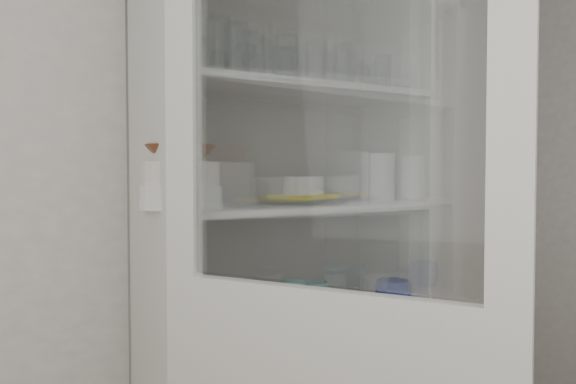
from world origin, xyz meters
TOP-DOWN VIEW (x-y plane):
  - wall_back at (0.00, 1.50)m, footprint 3.60×0.02m
  - pantry_cabinet at (0.20, 1.34)m, footprint 1.00×0.45m
  - tumbler_0 at (-0.13, 1.11)m, footprint 0.08×0.08m
  - tumbler_1 at (-0.07, 1.12)m, footprint 0.08×0.08m
  - tumbler_2 at (-0.00, 1.14)m, footprint 0.07×0.07m
  - tumbler_3 at (0.12, 1.15)m, footprint 0.08×0.08m
  - tumbler_4 at (0.36, 1.16)m, footprint 0.09×0.09m
  - tumbler_5 at (0.33, 1.14)m, footprint 0.07×0.07m
  - tumbler_6 at (0.52, 1.16)m, footprint 0.08×0.08m
  - tumbler_7 at (-0.21, 1.28)m, footprint 0.08×0.08m
  - tumbler_8 at (-0.11, 1.29)m, footprint 0.09×0.09m
  - tumbler_9 at (0.17, 1.25)m, footprint 0.07×0.07m
  - tumbler_10 at (0.11, 1.28)m, footprint 0.09×0.09m
  - tumbler_11 at (0.39, 1.29)m, footprint 0.08×0.08m
  - goblet_0 at (-0.21, 1.40)m, footprint 0.08×0.08m
  - goblet_1 at (0.08, 1.36)m, footprint 0.08×0.08m
  - goblet_2 at (0.23, 1.38)m, footprint 0.08×0.08m
  - goblet_3 at (0.61, 1.39)m, footprint 0.07×0.07m
  - plate_stack_front at (-0.21, 1.22)m, footprint 0.25×0.25m
  - plate_stack_back at (-0.17, 1.37)m, footprint 0.22×0.22m
  - cream_bowl at (-0.21, 1.22)m, footprint 0.30×0.30m
  - terracotta_bowl at (-0.21, 1.22)m, footprint 0.28×0.28m
  - glass_platter at (0.26, 1.28)m, footprint 0.37×0.37m
  - yellow_trivet at (0.26, 1.28)m, footprint 0.23×0.23m
  - white_ramekin at (0.26, 1.28)m, footprint 0.18×0.18m
  - grey_bowl_stack at (0.58, 1.25)m, footprint 0.13×0.13m
  - mug_blue at (0.61, 1.19)m, footprint 0.15×0.15m
  - mug_teal at (0.34, 1.33)m, footprint 0.12×0.12m
  - mug_white at (0.35, 1.15)m, footprint 0.12×0.12m
  - teal_jar at (0.23, 1.29)m, footprint 0.09×0.09m
  - measuring_cups at (-0.13, 1.18)m, footprint 0.10×0.10m
  - white_canister at (-0.04, 1.31)m, footprint 0.14×0.14m
  - tumbler_12 at (0.26, 1.19)m, footprint 0.07×0.07m

SIDE VIEW (x-z plane):
  - measuring_cups at x=-0.13m, z-range 0.86..0.90m
  - mug_white at x=0.35m, z-range 0.86..0.95m
  - mug_teal at x=0.34m, z-range 0.86..0.96m
  - mug_blue at x=0.61m, z-range 0.86..0.97m
  - teal_jar at x=0.23m, z-range 0.86..0.97m
  - white_canister at x=-0.04m, z-range 0.86..0.99m
  - pantry_cabinet at x=0.20m, z-range -0.11..1.99m
  - glass_platter at x=0.26m, z-range 1.26..1.28m
  - yellow_trivet at x=0.26m, z-range 1.28..1.29m
  - plate_stack_front at x=-0.21m, z-range 1.26..1.33m
  - wall_back at x=0.00m, z-range 0.00..2.60m
  - plate_stack_back at x=-0.17m, z-range 1.26..1.34m
  - white_ramekin at x=0.26m, z-range 1.29..1.36m
  - grey_bowl_stack at x=0.58m, z-range 1.26..1.44m
  - cream_bowl at x=-0.21m, z-range 1.33..1.40m
  - terracotta_bowl at x=-0.21m, z-range 1.40..1.45m
  - tumbler_7 at x=-0.21m, z-range 1.66..1.78m
  - tumbler_6 at x=0.52m, z-range 1.66..1.79m
  - tumbler_9 at x=0.17m, z-range 1.66..1.79m
  - tumbler_8 at x=-0.11m, z-range 1.66..1.80m
  - tumbler_5 at x=0.33m, z-range 1.66..1.80m
  - tumbler_2 at x=0.00m, z-range 1.66..1.80m
  - tumbler_4 at x=0.36m, z-range 1.66..1.80m
  - tumbler_11 at x=0.39m, z-range 1.66..1.81m
  - tumbler_3 at x=0.12m, z-range 1.66..1.81m
  - tumbler_12 at x=0.26m, z-range 1.66..1.81m
  - tumbler_1 at x=-0.07m, z-range 1.66..1.81m
  - tumbler_0 at x=-0.13m, z-range 1.66..1.81m
  - tumbler_10 at x=0.11m, z-range 1.66..1.82m
  - goblet_3 at x=0.61m, z-range 1.66..1.82m
  - goblet_0 at x=-0.21m, z-range 1.66..1.83m
  - goblet_1 at x=0.08m, z-range 1.66..1.84m
  - goblet_2 at x=0.23m, z-range 1.66..1.85m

